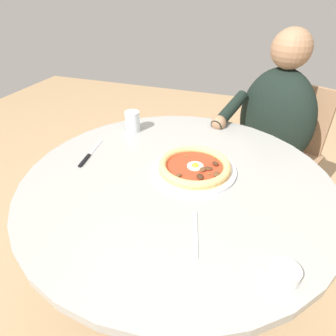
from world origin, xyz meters
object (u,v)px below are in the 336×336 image
Objects in this scene: dining_table at (176,213)px; cafe_chair_diner at (280,144)px; water_glass at (133,123)px; fork_utensil at (196,233)px; diner_person at (267,154)px; ramekin_capers at (285,273)px; steak_knife at (88,156)px; pizza_on_plate at (195,167)px.

dining_table is 1.28× the size of cafe_chair_diner.
water_glass is 0.55× the size of fork_utensil.
ramekin_capers is at bearing 92.78° from diner_person.
diner_person is at bearing -114.41° from dining_table.
steak_knife is 3.06× the size of ramekin_capers.
diner_person reaches higher than cafe_chair_diner.
fork_utensil is (0.23, -0.07, -0.02)m from ramekin_capers.
cafe_chair_diner reaches higher than ramekin_capers.
dining_table is 6.50× the size of fork_utensil.
water_glass reaches higher than steak_knife.
cafe_chair_diner is at bearing -133.05° from steak_knife.
pizza_on_plate is 0.85m from cafe_chair_diner.
pizza_on_plate is at bearing -74.44° from fork_utensil.
diner_person is at bearing -112.93° from pizza_on_plate.
fork_utensil is 1.09m from cafe_chair_diner.
steak_knife is 0.79m from ramekin_capers.
ramekin_capers reaches higher than dining_table.
cafe_chair_diner is (-0.37, -0.81, -0.06)m from dining_table.
water_glass is at bearing -41.72° from ramekin_capers.
dining_table is 0.94× the size of diner_person.
steak_knife is (0.37, -0.02, 0.17)m from dining_table.
ramekin_capers is 0.08× the size of cafe_chair_diner.
ramekin_capers is (-0.65, 0.58, -0.02)m from water_glass.
water_glass reaches higher than dining_table.
water_glass is 0.77m from diner_person.
cafe_chair_diner is at bearing -142.04° from water_glass.
diner_person is at bearing -101.17° from fork_utensil.
steak_knife is 1.31× the size of fork_utensil.
pizza_on_plate is at bearing -127.48° from dining_table.
cafe_chair_diner is (-0.73, -0.79, -0.22)m from steak_knife.
fork_utensil reaches higher than dining_table.
fork_utensil is 0.14× the size of diner_person.
dining_table is at bearing 136.40° from water_glass.
steak_knife is at bearing 46.95° from cafe_chair_diner.
water_glass is at bearing -33.02° from pizza_on_plate.
dining_table is 0.89m from cafe_chair_diner.
steak_knife is 0.97m from diner_person.
steak_knife is at bearing 44.25° from diner_person.
diner_person reaches higher than ramekin_capers.
water_glass is (0.30, -0.29, 0.20)m from dining_table.
pizza_on_plate reaches higher than steak_knife.
water_glass is (0.35, -0.22, 0.02)m from pizza_on_plate.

